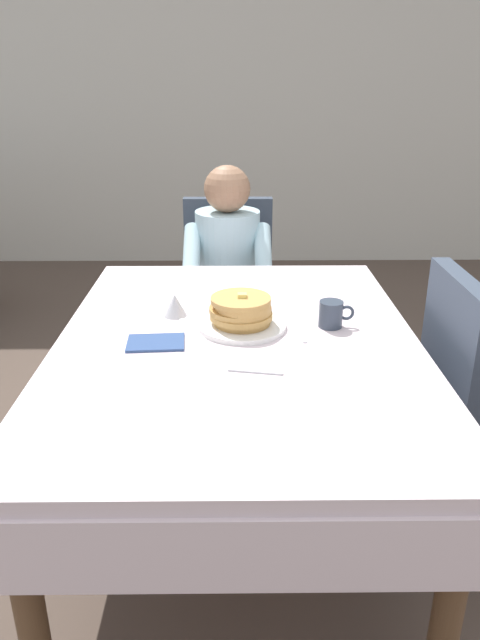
% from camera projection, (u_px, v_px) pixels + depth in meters
% --- Properties ---
extents(ground_plane, '(14.00, 14.00, 0.00)m').
position_uv_depth(ground_plane, '(238.00, 529.00, 2.08)').
color(ground_plane, brown).
extents(back_wall, '(12.00, 0.16, 3.20)m').
position_uv_depth(back_wall, '(235.00, 61.00, 4.62)').
color(back_wall, beige).
rests_on(back_wall, ground).
extents(dining_table_main, '(1.12, 1.52, 0.74)m').
position_uv_depth(dining_table_main, '(238.00, 364.00, 1.84)').
color(dining_table_main, silver).
rests_on(dining_table_main, ground).
extents(chair_diner, '(0.44, 0.45, 0.93)m').
position_uv_depth(chair_diner, '(228.00, 281.00, 2.96)').
color(chair_diner, '#384251').
rests_on(chair_diner, ground).
extents(diner_person, '(0.40, 0.43, 1.12)m').
position_uv_depth(diner_person, '(228.00, 264.00, 2.77)').
color(diner_person, silver).
rests_on(diner_person, ground).
extents(chair_right_side, '(0.45, 0.44, 0.93)m').
position_uv_depth(chair_right_side, '(478.00, 397.00, 1.89)').
color(chair_right_side, '#384251').
rests_on(chair_right_side, ground).
extents(plate_breakfast, '(0.28, 0.28, 0.02)m').
position_uv_depth(plate_breakfast, '(242.00, 326.00, 1.87)').
color(plate_breakfast, white).
rests_on(plate_breakfast, dining_table_main).
extents(breakfast_stack, '(0.20, 0.20, 0.10)m').
position_uv_depth(breakfast_stack, '(241.00, 310.00, 1.85)').
color(breakfast_stack, tan).
rests_on(breakfast_stack, plate_breakfast).
extents(cup_coffee, '(0.11, 0.08, 0.08)m').
position_uv_depth(cup_coffee, '(331.00, 314.00, 1.87)').
color(cup_coffee, '#333D4C').
rests_on(cup_coffee, dining_table_main).
extents(syrup_pitcher, '(0.08, 0.08, 0.07)m').
position_uv_depth(syrup_pitcher, '(175.00, 305.00, 1.96)').
color(syrup_pitcher, silver).
rests_on(syrup_pitcher, dining_table_main).
extents(fork_left_of_plate, '(0.03, 0.18, 0.00)m').
position_uv_depth(fork_left_of_plate, '(182.00, 330.00, 1.86)').
color(fork_left_of_plate, silver).
rests_on(fork_left_of_plate, dining_table_main).
extents(knife_right_of_plate, '(0.02, 0.20, 0.00)m').
position_uv_depth(knife_right_of_plate, '(302.00, 329.00, 1.86)').
color(knife_right_of_plate, silver).
rests_on(knife_right_of_plate, dining_table_main).
extents(spoon_near_edge, '(0.15, 0.04, 0.00)m').
position_uv_depth(spoon_near_edge, '(255.00, 372.00, 1.59)').
color(spoon_near_edge, silver).
rests_on(spoon_near_edge, dining_table_main).
extents(napkin_folded, '(0.18, 0.13, 0.01)m').
position_uv_depth(napkin_folded, '(156.00, 343.00, 1.76)').
color(napkin_folded, '#334C7F').
rests_on(napkin_folded, dining_table_main).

